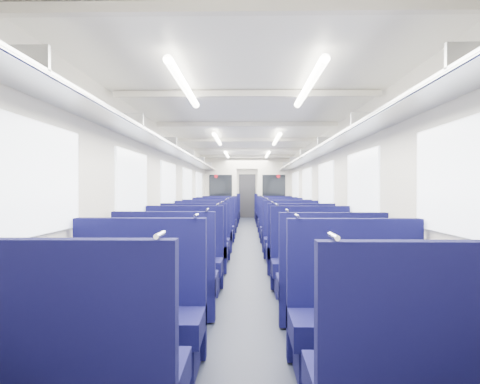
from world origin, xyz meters
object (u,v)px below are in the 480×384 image
at_px(seat_4, 167,284).
at_px(seat_5, 330,289).
at_px(seat_15, 282,230).
at_px(seat_23, 269,215).
at_px(end_door, 247,196).
at_px(seat_14, 213,229).
at_px(seat_20, 223,217).
at_px(seat_25, 268,213).
at_px(seat_18, 219,222).
at_px(seat_27, 267,211).
at_px(seat_9, 300,252).
at_px(seat_7, 311,266).
at_px(seat_12, 208,235).
at_px(seat_24, 227,213).
at_px(seat_8, 195,251).
at_px(seat_10, 202,243).
at_px(seat_2, 136,321).
at_px(seat_22, 225,215).
at_px(seat_16, 216,226).
at_px(seat_26, 228,211).
at_px(seat_21, 271,217).
at_px(seat_13, 286,235).
at_px(seat_19, 275,222).
at_px(bulkhead, 247,192).
at_px(seat_6, 183,265).
at_px(seat_17, 278,225).
at_px(seat_3, 359,324).
at_px(seat_11, 292,242).

relative_size(seat_4, seat_5, 1.00).
relative_size(seat_15, seat_23, 1.00).
bearing_deg(end_door, seat_14, -95.23).
bearing_deg(seat_20, seat_25, 53.27).
relative_size(end_door, seat_18, 1.73).
height_order(seat_25, seat_27, same).
xyz_separation_m(seat_9, seat_20, (-1.66, 7.89, 0.00)).
height_order(seat_20, seat_25, same).
xyz_separation_m(seat_7, seat_9, (0.00, 1.19, 0.00)).
relative_size(seat_12, seat_24, 1.00).
xyz_separation_m(seat_8, seat_18, (0.00, 5.66, 0.00)).
bearing_deg(seat_25, seat_20, -126.73).
xyz_separation_m(seat_8, seat_10, (0.00, 0.97, 0.00)).
bearing_deg(seat_2, seat_4, 90.00).
height_order(seat_22, seat_24, same).
bearing_deg(seat_16, seat_26, 90.00).
relative_size(seat_9, seat_23, 1.00).
bearing_deg(seat_2, seat_27, 83.59).
relative_size(seat_15, seat_26, 1.00).
xyz_separation_m(seat_21, seat_23, (0.00, 1.11, 0.00)).
distance_m(end_door, seat_4, 14.90).
height_order(seat_10, seat_16, same).
relative_size(seat_14, seat_18, 1.00).
xyz_separation_m(seat_8, seat_13, (1.66, 2.19, 0.00)).
height_order(seat_5, seat_27, same).
bearing_deg(seat_9, seat_27, 90.00).
bearing_deg(seat_8, seat_13, 52.79).
bearing_deg(seat_27, seat_9, -90.00).
height_order(seat_8, seat_9, same).
xyz_separation_m(seat_15, seat_19, (0.00, 2.45, 0.00)).
bearing_deg(seat_26, seat_21, -64.77).
bearing_deg(seat_10, seat_2, -90.00).
height_order(seat_12, seat_23, same).
distance_m(seat_12, seat_21, 5.85).
distance_m(seat_13, seat_26, 9.25).
distance_m(seat_16, seat_25, 5.79).
relative_size(bulkhead, seat_13, 2.43).
bearing_deg(seat_10, seat_6, -90.00).
bearing_deg(seat_17, bulkhead, 108.49).
relative_size(seat_9, seat_16, 1.00).
distance_m(seat_9, seat_13, 2.26).
relative_size(seat_13, seat_27, 1.00).
relative_size(seat_2, seat_23, 1.00).
height_order(seat_3, seat_10, same).
xyz_separation_m(seat_10, seat_17, (1.66, 3.66, 0.00)).
height_order(seat_2, seat_6, same).
bearing_deg(seat_22, seat_16, -90.00).
bearing_deg(seat_13, seat_20, 106.43).
distance_m(seat_12, seat_15, 2.03).
distance_m(seat_11, seat_22, 8.03).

